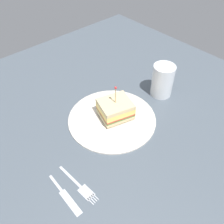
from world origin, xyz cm
name	(u,v)px	position (x,y,z in cm)	size (l,w,h in cm)	color
ground_plane	(112,122)	(0.00, 0.00, -1.00)	(105.37, 105.37, 2.00)	#4C5660
plate	(112,118)	(0.00, 0.00, 0.47)	(25.08, 25.08, 0.94)	silver
sandwich_half_center	(116,109)	(-1.28, 0.28, 3.36)	(10.56, 9.91, 10.30)	beige
drink_glass	(162,81)	(-19.36, 1.85, 4.79)	(6.71, 6.71, 10.26)	#B74C33
fork	(81,188)	(19.52, 11.26, 0.18)	(2.42, 12.70, 0.35)	silver
knife	(66,196)	(23.28, 10.59, 0.18)	(1.69, 12.02, 0.35)	silver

